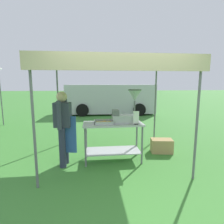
{
  "coord_description": "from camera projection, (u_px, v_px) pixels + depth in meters",
  "views": [
    {
      "loc": [
        -0.54,
        -3.02,
        1.78
      ],
      "look_at": [
        -0.09,
        1.16,
        1.11
      ],
      "focal_mm": 29.28,
      "sensor_mm": 36.0,
      "label": 1
    }
  ],
  "objects": [
    {
      "name": "stall_canopy",
      "position": [
        112.0,
        65.0,
        3.99
      ],
      "size": [
        3.02,
        2.41,
        2.26
      ],
      "color": "slate",
      "rests_on": "ground"
    },
    {
      "name": "donut_fryer",
      "position": [
        128.0,
        109.0,
        4.08
      ],
      "size": [
        0.65,
        0.29,
        0.75
      ],
      "color": "#B7B7BC",
      "rests_on": "donut_cart"
    },
    {
      "name": "donut_tray",
      "position": [
        104.0,
        123.0,
        4.02
      ],
      "size": [
        0.42,
        0.33,
        0.07
      ],
      "color": "#B7B7BC",
      "rests_on": "donut_cart"
    },
    {
      "name": "supply_crate",
      "position": [
        162.0,
        146.0,
        4.72
      ],
      "size": [
        0.58,
        0.39,
        0.35
      ],
      "color": "tan",
      "rests_on": "ground"
    },
    {
      "name": "ground_plane",
      "position": [
        104.0,
        119.0,
        9.2
      ],
      "size": [
        70.0,
        70.0,
        0.0
      ],
      "primitive_type": "plane",
      "color": "#3D7F33"
    },
    {
      "name": "menu_sign",
      "position": [
        136.0,
        119.0,
        3.94
      ],
      "size": [
        0.13,
        0.05,
        0.29
      ],
      "color": "black",
      "rests_on": "donut_cart"
    },
    {
      "name": "van_silver",
      "position": [
        110.0,
        99.0,
        10.78
      ],
      "size": [
        5.09,
        2.28,
        1.69
      ],
      "color": "#BCBCC1",
      "rests_on": "ground"
    },
    {
      "name": "vendor",
      "position": [
        63.0,
        125.0,
        3.87
      ],
      "size": [
        0.46,
        0.54,
        1.61
      ],
      "color": "#2D3347",
      "rests_on": "ground"
    },
    {
      "name": "donut_cart",
      "position": [
        113.0,
        134.0,
        4.14
      ],
      "size": [
        1.33,
        0.59,
        0.89
      ],
      "color": "#B7B7BC",
      "rests_on": "ground"
    }
  ]
}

